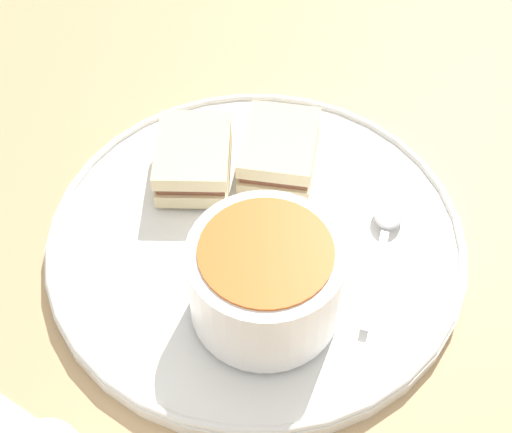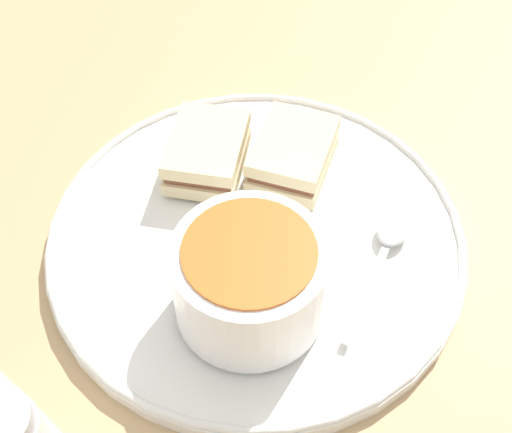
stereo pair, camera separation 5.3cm
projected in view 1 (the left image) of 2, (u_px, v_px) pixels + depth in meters
The scene contains 6 objects.
ground_plane at pixel (256, 245), 0.56m from camera, with size 2.40×2.40×0.00m, color tan.
plate at pixel (256, 238), 0.55m from camera, with size 0.32×0.32×0.02m.
soup_bowl at pixel (265, 279), 0.48m from camera, with size 0.11×0.11×0.07m.
spoon at pixel (387, 223), 0.55m from camera, with size 0.11×0.08×0.01m.
sandwich_half_near at pixel (279, 151), 0.58m from camera, with size 0.10×0.10×0.03m.
sandwich_half_far at pixel (198, 156), 0.58m from camera, with size 0.09×0.10×0.03m.
Camera 1 is at (0.21, 0.26, 0.45)m, focal length 50.00 mm.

